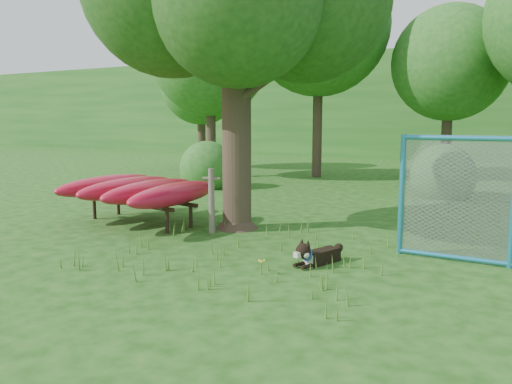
% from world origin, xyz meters
% --- Properties ---
extents(ground, '(80.00, 80.00, 0.00)m').
position_xyz_m(ground, '(0.00, 0.00, 0.00)').
color(ground, '#16460E').
rests_on(ground, ground).
extents(wooden_post, '(0.33, 0.20, 1.25)m').
position_xyz_m(wooden_post, '(-1.21, 2.01, 0.66)').
color(wooden_post, brown).
rests_on(wooden_post, ground).
extents(kayak_rack, '(2.92, 3.10, 0.94)m').
position_xyz_m(kayak_rack, '(-3.05, 2.08, 0.72)').
color(kayak_rack, black).
rests_on(kayak_rack, ground).
extents(husky_dog, '(0.51, 0.93, 0.44)m').
position_xyz_m(husky_dog, '(1.35, 0.96, 0.15)').
color(husky_dog, black).
rests_on(husky_dog, ground).
extents(wildflower_clump, '(0.10, 0.09, 0.22)m').
position_xyz_m(wildflower_clump, '(0.85, 0.15, 0.18)').
color(wildflower_clump, '#4E7F29').
rests_on(wildflower_clump, ground).
extents(bg_tree_a, '(4.40, 4.40, 6.70)m').
position_xyz_m(bg_tree_a, '(-6.50, 10.00, 4.48)').
color(bg_tree_a, '#36271D').
rests_on(bg_tree_a, ground).
extents(bg_tree_b, '(5.20, 5.20, 8.22)m').
position_xyz_m(bg_tree_b, '(-3.00, 12.00, 5.61)').
color(bg_tree_b, '#36271D').
rests_on(bg_tree_b, ground).
extents(bg_tree_c, '(4.00, 4.00, 6.12)m').
position_xyz_m(bg_tree_c, '(1.50, 13.00, 4.11)').
color(bg_tree_c, '#36271D').
rests_on(bg_tree_c, ground).
extents(bg_tree_f, '(3.60, 3.60, 5.55)m').
position_xyz_m(bg_tree_f, '(-9.00, 13.00, 3.73)').
color(bg_tree_f, '#36271D').
rests_on(bg_tree_f, ground).
extents(shrub_left, '(1.80, 1.80, 1.80)m').
position_xyz_m(shrub_left, '(-5.00, 7.50, 0.00)').
color(shrub_left, '#24601F').
rests_on(shrub_left, ground).
extents(shrub_mid, '(1.80, 1.80, 1.80)m').
position_xyz_m(shrub_mid, '(2.00, 9.00, 0.00)').
color(shrub_mid, '#24601F').
rests_on(shrub_mid, ground).
extents(wooded_hillside, '(80.00, 12.00, 6.00)m').
position_xyz_m(wooded_hillside, '(0.00, 28.00, 3.00)').
color(wooded_hillside, '#24601F').
rests_on(wooded_hillside, ground).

